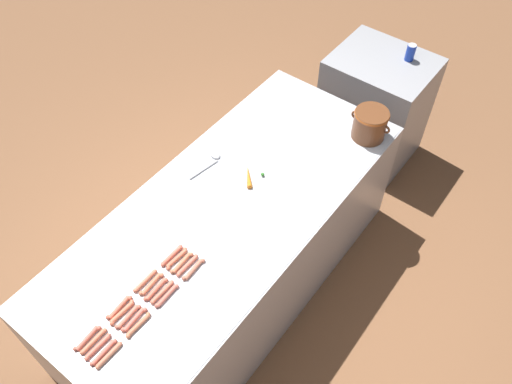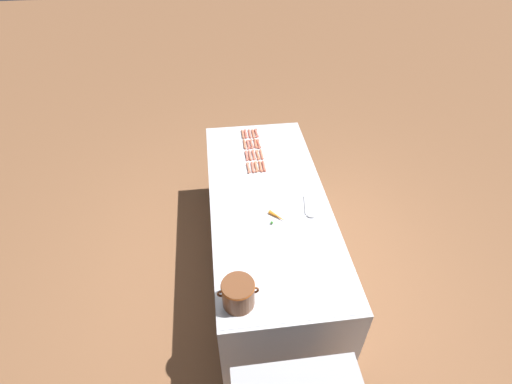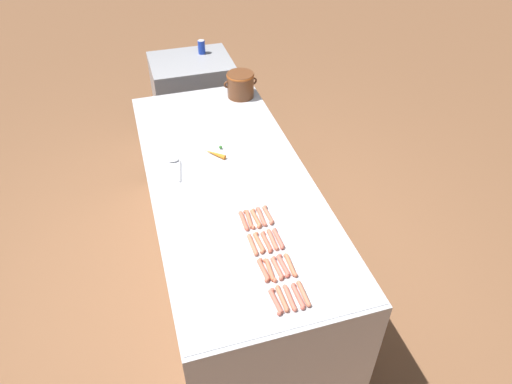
{
  "view_description": "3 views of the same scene",
  "coord_description": "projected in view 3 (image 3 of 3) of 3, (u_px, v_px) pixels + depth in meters",
  "views": [
    {
      "loc": [
        1.23,
        -1.34,
        3.22
      ],
      "look_at": [
        0.12,
        0.11,
        0.99
      ],
      "focal_mm": 36.57,
      "sensor_mm": 36.0,
      "label": 1
    },
    {
      "loc": [
        0.41,
        2.42,
        3.1
      ],
      "look_at": [
        0.1,
        -0.04,
        0.92
      ],
      "focal_mm": 27.15,
      "sensor_mm": 36.0,
      "label": 2
    },
    {
      "loc": [
        -0.5,
        -2.28,
        2.71
      ],
      "look_at": [
        0.12,
        -0.19,
        0.87
      ],
      "focal_mm": 32.75,
      "sensor_mm": 36.0,
      "label": 3
    }
  ],
  "objects": [
    {
      "name": "hot_dog_11",
      "position": [
        256.0,
        218.0,
        2.64
      ],
      "size": [
        0.03,
        0.16,
        0.02
      ],
      "color": "#CA724E",
      "rests_on": "griddle_counter"
    },
    {
      "name": "hot_dog_0",
      "position": [
        276.0,
        301.0,
        2.21
      ],
      "size": [
        0.03,
        0.16,
        0.02
      ],
      "color": "#CC6451",
      "rests_on": "griddle_counter"
    },
    {
      "name": "hot_dog_16",
      "position": [
        304.0,
        294.0,
        2.24
      ],
      "size": [
        0.03,
        0.16,
        0.02
      ],
      "color": "#CB7253",
      "rests_on": "griddle_counter"
    },
    {
      "name": "soda_can",
      "position": [
        202.0,
        47.0,
        4.29
      ],
      "size": [
        0.07,
        0.07,
        0.12
      ],
      "color": "#1938B2",
      "rests_on": "back_cabinet"
    },
    {
      "name": "hot_dog_9",
      "position": [
        277.0,
        268.0,
        2.36
      ],
      "size": [
        0.03,
        0.16,
        0.02
      ],
      "color": "#D06E56",
      "rests_on": "griddle_counter"
    },
    {
      "name": "back_cabinet",
      "position": [
        194.0,
        104.0,
        4.51
      ],
      "size": [
        0.73,
        0.6,
        0.9
      ],
      "primitive_type": "cube",
      "color": "#A0A0A4",
      "rests_on": "ground_plane"
    },
    {
      "name": "hot_dog_19",
      "position": [
        268.0,
        215.0,
        2.67
      ],
      "size": [
        0.03,
        0.16,
        0.02
      ],
      "color": "#CC6F54",
      "rests_on": "griddle_counter"
    },
    {
      "name": "hot_dog_13",
      "position": [
        283.0,
        265.0,
        2.38
      ],
      "size": [
        0.03,
        0.16,
        0.02
      ],
      "color": "#D46755",
      "rests_on": "griddle_counter"
    },
    {
      "name": "hot_dog_6",
      "position": [
        259.0,
        243.0,
        2.5
      ],
      "size": [
        0.03,
        0.16,
        0.02
      ],
      "color": "#D3714F",
      "rests_on": "griddle_counter"
    },
    {
      "name": "hot_dog_1",
      "position": [
        263.0,
        270.0,
        2.35
      ],
      "size": [
        0.03,
        0.16,
        0.02
      ],
      "color": "#D2664E",
      "rests_on": "griddle_counter"
    },
    {
      "name": "serving_spoon",
      "position": [
        176.0,
        164.0,
        3.05
      ],
      "size": [
        0.08,
        0.27,
        0.02
      ],
      "color": "#B7B7BC",
      "rests_on": "griddle_counter"
    },
    {
      "name": "hot_dog_17",
      "position": [
        290.0,
        265.0,
        2.38
      ],
      "size": [
        0.03,
        0.16,
        0.02
      ],
      "color": "#D4724F",
      "rests_on": "griddle_counter"
    },
    {
      "name": "hot_dog_5",
      "position": [
        270.0,
        270.0,
        2.35
      ],
      "size": [
        0.03,
        0.16,
        0.02
      ],
      "color": "#D66D4D",
      "rests_on": "griddle_counter"
    },
    {
      "name": "hot_dog_4",
      "position": [
        282.0,
        298.0,
        2.22
      ],
      "size": [
        0.03,
        0.16,
        0.02
      ],
      "color": "#D17150",
      "rests_on": "griddle_counter"
    },
    {
      "name": "carrot",
      "position": [
        215.0,
        153.0,
        3.12
      ],
      "size": [
        0.14,
        0.15,
        0.03
      ],
      "color": "orange",
      "rests_on": "griddle_counter"
    },
    {
      "name": "hot_dog_3",
      "position": [
        244.0,
        221.0,
        2.63
      ],
      "size": [
        0.03,
        0.16,
        0.02
      ],
      "color": "#D8654D",
      "rests_on": "griddle_counter"
    },
    {
      "name": "hot_dog_18",
      "position": [
        278.0,
        239.0,
        2.52
      ],
      "size": [
        0.03,
        0.16,
        0.02
      ],
      "color": "#D46754",
      "rests_on": "griddle_counter"
    },
    {
      "name": "hot_dog_8",
      "position": [
        290.0,
        298.0,
        2.22
      ],
      "size": [
        0.03,
        0.16,
        0.02
      ],
      "color": "#D46B54",
      "rests_on": "griddle_counter"
    },
    {
      "name": "bean_pot",
      "position": [
        240.0,
        84.0,
        3.69
      ],
      "size": [
        0.27,
        0.22,
        0.2
      ],
      "color": "brown",
      "rests_on": "griddle_counter"
    },
    {
      "name": "hot_dog_7",
      "position": [
        249.0,
        219.0,
        2.64
      ],
      "size": [
        0.03,
        0.16,
        0.02
      ],
      "color": "#D06B4D",
      "rests_on": "griddle_counter"
    },
    {
      "name": "hot_dog_10",
      "position": [
        267.0,
        242.0,
        2.5
      ],
      "size": [
        0.03,
        0.16,
        0.02
      ],
      "color": "#D7664D",
      "rests_on": "griddle_counter"
    },
    {
      "name": "ground_plane",
      "position": [
        233.0,
        267.0,
        3.53
      ],
      "size": [
        20.0,
        20.0,
        0.0
      ],
      "primitive_type": "plane",
      "color": "brown"
    },
    {
      "name": "griddle_counter",
      "position": [
        231.0,
        226.0,
        3.24
      ],
      "size": [
        1.0,
        2.39,
        0.88
      ],
      "color": "#BCBCC1",
      "rests_on": "ground_plane"
    },
    {
      "name": "hot_dog_14",
      "position": [
        272.0,
        240.0,
        2.52
      ],
      "size": [
        0.03,
        0.16,
        0.02
      ],
      "color": "#CD6F55",
      "rests_on": "griddle_counter"
    },
    {
      "name": "hot_dog_12",
      "position": [
        298.0,
        296.0,
        2.23
      ],
      "size": [
        0.03,
        0.16,
        0.02
      ],
      "color": "#D76654",
      "rests_on": "griddle_counter"
    },
    {
      "name": "hot_dog_2",
      "position": [
        253.0,
        245.0,
        2.49
      ],
      "size": [
        0.02,
        0.16,
        0.02
      ],
      "color": "#D67153",
      "rests_on": "griddle_counter"
    },
    {
      "name": "hot_dog_15",
      "position": [
        261.0,
        217.0,
        2.65
      ],
      "size": [
        0.03,
        0.16,
        0.02
      ],
      "color": "#CD6B55",
      "rests_on": "griddle_counter"
    }
  ]
}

